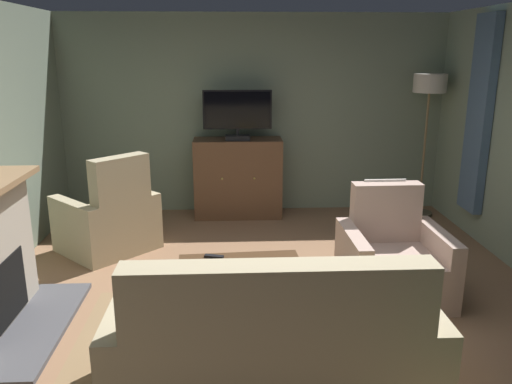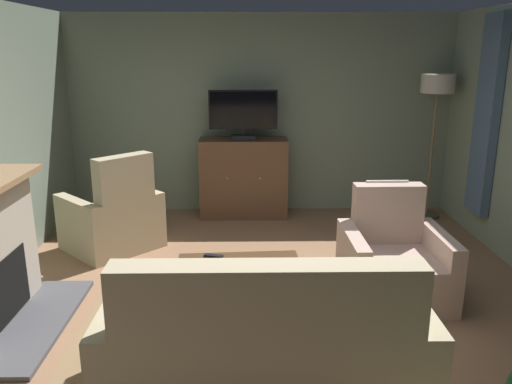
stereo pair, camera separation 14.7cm
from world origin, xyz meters
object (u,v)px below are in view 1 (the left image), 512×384
at_px(tv_remote, 214,256).
at_px(armchair_in_far_corner, 392,261).
at_px(coffee_table, 240,268).
at_px(sofa_floral, 274,352).
at_px(floor_lamp, 429,99).
at_px(tv_cabinet, 238,180).
at_px(television, 237,113).
at_px(armchair_near_window, 109,221).

relative_size(tv_remote, armchair_in_far_corner, 0.17).
bearing_deg(tv_remote, coffee_table, -15.45).
relative_size(sofa_floral, floor_lamp, 1.09).
bearing_deg(armchair_in_far_corner, tv_cabinet, 119.89).
bearing_deg(tv_remote, sofa_floral, -56.97).
distance_m(television, floor_lamp, 2.46).
bearing_deg(armchair_in_far_corner, floor_lamp, 64.56).
bearing_deg(television, tv_cabinet, 90.00).
height_order(armchair_near_window, armchair_in_far_corner, armchair_near_window).
bearing_deg(coffee_table, armchair_near_window, 135.81).
distance_m(sofa_floral, armchair_near_window, 3.09).
bearing_deg(armchair_in_far_corner, sofa_floral, -129.88).
bearing_deg(armchair_near_window, tv_remote, -46.08).
xyz_separation_m(television, floor_lamp, (2.45, -0.03, 0.17)).
relative_size(tv_cabinet, armchair_in_far_corner, 1.16).
bearing_deg(tv_remote, tv_cabinet, 100.64).
distance_m(tv_remote, armchair_in_far_corner, 1.62).
bearing_deg(sofa_floral, television, 92.48).
distance_m(coffee_table, armchair_near_window, 1.98).
height_order(tv_cabinet, floor_lamp, floor_lamp).
distance_m(armchair_in_far_corner, floor_lamp, 2.82).
bearing_deg(armchair_near_window, floor_lamp, 15.67).
height_order(television, coffee_table, television).
relative_size(tv_cabinet, television, 1.31).
bearing_deg(floor_lamp, tv_remote, -139.24).
height_order(television, floor_lamp, floor_lamp).
bearing_deg(armchair_near_window, coffee_table, -44.19).
xyz_separation_m(tv_remote, sofa_floral, (0.41, -1.40, -0.07)).
relative_size(sofa_floral, armchair_in_far_corner, 2.06).
xyz_separation_m(television, tv_remote, (-0.25, -2.37, -0.97)).
distance_m(television, sofa_floral, 3.91).
bearing_deg(television, sofa_floral, -87.52).
relative_size(coffee_table, armchair_near_window, 0.88).
xyz_separation_m(sofa_floral, armchair_near_window, (-1.61, 2.64, 0.00)).
height_order(tv_remote, armchair_near_window, armchair_near_window).
bearing_deg(coffee_table, armchair_in_far_corner, 7.55).
height_order(coffee_table, armchair_in_far_corner, armchair_in_far_corner).
bearing_deg(floor_lamp, tv_cabinet, 177.96).
bearing_deg(armchair_near_window, armchair_in_far_corner, -23.07).
xyz_separation_m(sofa_floral, floor_lamp, (2.29, 3.73, 1.22)).
bearing_deg(armchair_in_far_corner, coffee_table, -172.45).
relative_size(tv_cabinet, sofa_floral, 0.56).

